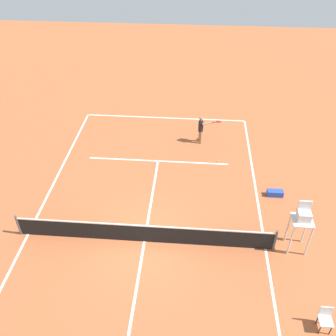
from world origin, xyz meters
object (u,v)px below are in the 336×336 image
at_px(umpire_chair, 303,219).
at_px(equipment_bag, 275,193).
at_px(player_serving, 202,128).
at_px(tennis_ball, 218,161).
at_px(courtside_chair_near, 325,318).

xyz_separation_m(umpire_chair, equipment_bag, (0.34, -3.16, -1.46)).
distance_m(player_serving, tennis_ball, 2.25).
bearing_deg(tennis_ball, player_serving, -62.53).
relative_size(tennis_ball, equipment_bag, 0.09).
xyz_separation_m(tennis_ball, courtside_chair_near, (-3.26, 9.17, 0.50)).
relative_size(player_serving, courtside_chair_near, 1.76).
distance_m(player_serving, umpire_chair, 8.50).
distance_m(tennis_ball, courtside_chair_near, 9.75).
distance_m(courtside_chair_near, equipment_bag, 6.67).
height_order(tennis_ball, umpire_chair, umpire_chair).
bearing_deg(player_serving, equipment_bag, 18.05).
relative_size(tennis_ball, courtside_chair_near, 0.07).
xyz_separation_m(player_serving, courtside_chair_near, (-4.20, 10.98, -0.46)).
relative_size(umpire_chair, courtside_chair_near, 2.54).
height_order(tennis_ball, equipment_bag, equipment_bag).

